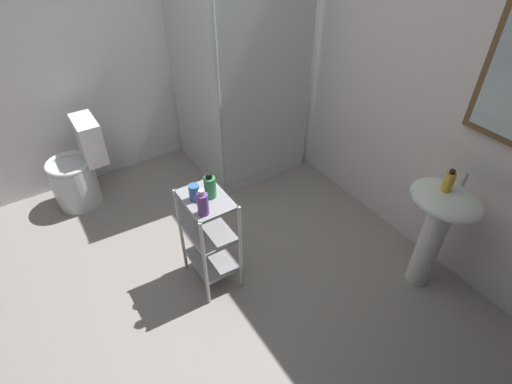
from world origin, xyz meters
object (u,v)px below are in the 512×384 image
toilet (78,171)px  conditioner_bottle_purple (203,204)px  hand_soap_bottle (449,181)px  pedestal_sink (438,220)px  storage_cart (209,234)px  rinse_cup (194,192)px  shower_stall (236,124)px  body_wash_bottle_green (210,187)px

toilet → conditioner_bottle_purple: size_ratio=4.38×
hand_soap_bottle → conditioner_bottle_purple: hand_soap_bottle is taller
pedestal_sink → storage_cart: size_ratio=1.09×
pedestal_sink → toilet: size_ratio=1.07×
conditioner_bottle_purple → rinse_cup: (-0.15, 0.02, -0.02)m
shower_stall → toilet: 1.45m
rinse_cup → body_wash_bottle_green: bearing=72.6°
storage_cart → rinse_cup: size_ratio=7.16×
shower_stall → conditioner_bottle_purple: bearing=-37.3°
storage_cart → hand_soap_bottle: 1.51m
hand_soap_bottle → conditioner_bottle_purple: size_ratio=0.86×
toilet → rinse_cup: (1.36, 0.48, 0.48)m
body_wash_bottle_green → toilet: bearing=-157.4°
shower_stall → storage_cart: (1.13, -0.88, -0.03)m
hand_soap_bottle → body_wash_bottle_green: 1.42m
rinse_cup → hand_soap_bottle: bearing=56.9°
storage_cart → rinse_cup: 0.36m
pedestal_sink → hand_soap_bottle: hand_soap_bottle is taller
shower_stall → rinse_cup: (1.10, -0.94, 0.33)m
storage_cart → hand_soap_bottle: hand_soap_bottle is taller
storage_cart → conditioner_bottle_purple: (0.12, -0.07, 0.38)m
shower_stall → hand_soap_bottle: shower_stall is taller
conditioner_bottle_purple → pedestal_sink: bearing=61.6°
toilet → storage_cart: 1.49m
shower_stall → body_wash_bottle_green: size_ratio=11.51×
shower_stall → rinse_cup: shower_stall is taller
shower_stall → toilet: shower_stall is taller
body_wash_bottle_green → rinse_cup: size_ratio=1.68×
pedestal_sink → conditioner_bottle_purple: (-0.70, -1.29, 0.24)m
toilet → rinse_cup: rinse_cup is taller
storage_cart → body_wash_bottle_green: (-0.00, 0.04, 0.38)m
hand_soap_bottle → conditioner_bottle_purple: bearing=-117.8°
shower_stall → storage_cart: size_ratio=2.70×
shower_stall → rinse_cup: 1.48m
body_wash_bottle_green → hand_soap_bottle: bearing=55.9°
shower_stall → toilet: bearing=-100.2°
conditioner_bottle_purple → toilet: bearing=-162.8°
storage_cart → body_wash_bottle_green: bearing=91.4°
body_wash_bottle_green → pedestal_sink: bearing=55.3°
storage_cart → body_wash_bottle_green: body_wash_bottle_green is taller
toilet → body_wash_bottle_green: 1.58m
shower_stall → rinse_cup: bearing=-40.4°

